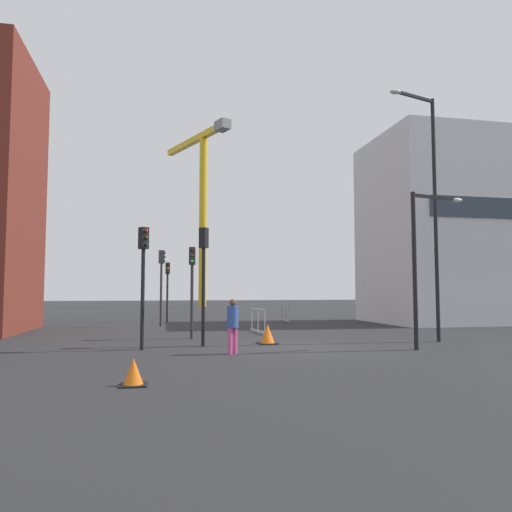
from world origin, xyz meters
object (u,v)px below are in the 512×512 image
traffic_light_far (143,267)px  traffic_light_crosswalk (192,276)px  streetlamp_tall (431,198)px  pedestrian_walking (233,322)px  construction_crane (202,191)px  traffic_cone_by_barrier (133,373)px  traffic_cone_striped (268,335)px  traffic_light_median (161,275)px  traffic_light_near (168,282)px  streetlamp_short (423,250)px  traffic_light_corner (204,266)px

traffic_light_far → traffic_light_crosswalk: bearing=61.8°
streetlamp_tall → pedestrian_walking: size_ratio=5.65×
construction_crane → traffic_cone_by_barrier: size_ratio=38.96×
streetlamp_tall → traffic_light_far: 10.78m
construction_crane → streetlamp_tall: bearing=-83.3°
traffic_cone_striped → traffic_light_median: bearing=111.2°
traffic_light_near → traffic_light_median: bearing=-96.8°
traffic_light_near → traffic_cone_striped: traffic_light_near is taller
traffic_light_near → construction_crane: bearing=80.7°
streetlamp_tall → traffic_cone_striped: bearing=173.7°
traffic_light_far → traffic_cone_striped: traffic_light_far is taller
traffic_light_median → traffic_light_near: size_ratio=1.13×
traffic_light_near → pedestrian_walking: traffic_light_near is taller
streetlamp_tall → traffic_light_far: (-10.43, -0.32, -2.72)m
streetlamp_short → pedestrian_walking: streetlamp_short is taller
construction_crane → pedestrian_walking: 44.86m
traffic_light_near → traffic_cone_striped: bearing=-75.7°
traffic_light_median → traffic_cone_by_barrier: traffic_light_median is taller
streetlamp_short → traffic_light_crosswalk: size_ratio=1.41×
traffic_light_corner → traffic_light_far: (-2.00, -0.71, -0.08)m
streetlamp_tall → pedestrian_walking: (-7.76, -1.86, -4.41)m
traffic_light_corner → traffic_light_median: 9.79m
construction_crane → traffic_cone_by_barrier: bearing=-96.7°
construction_crane → traffic_light_near: size_ratio=5.89×
construction_crane → streetlamp_short: bearing=-85.6°
streetlamp_short → traffic_light_median: bearing=124.3°
streetlamp_tall → traffic_cone_by_barrier: streetlamp_tall is taller
traffic_light_median → traffic_light_near: (0.39, 3.31, -0.28)m
traffic_cone_by_barrier → traffic_cone_striped: traffic_cone_striped is taller
construction_crane → traffic_light_median: size_ratio=5.22×
streetlamp_short → streetlamp_tall: bearing=52.1°
streetlamp_short → traffic_light_median: 14.60m
traffic_light_far → traffic_cone_by_barrier: bearing=-89.9°
pedestrian_walking → traffic_cone_by_barrier: bearing=-121.4°
streetlamp_short → traffic_light_crosswalk: 8.72m
streetlamp_short → pedestrian_walking: (-6.24, 0.10, -2.24)m
construction_crane → pedestrian_walking: construction_crane is taller
construction_crane → traffic_cone_striped: construction_crane is taller
pedestrian_walking → streetlamp_tall: bearing=13.5°
pedestrian_walking → traffic_light_near: bearing=96.0°
traffic_light_near → traffic_cone_by_barrier: traffic_light_near is taller
streetlamp_short → pedestrian_walking: bearing=179.1°
streetlamp_short → traffic_cone_by_barrier: streetlamp_short is taller
streetlamp_short → traffic_light_median: size_ratio=1.26×
construction_crane → traffic_light_near: bearing=-99.3°
streetlamp_tall → traffic_light_far: size_ratio=2.35×
traffic_light_far → traffic_cone_by_barrier: (0.01, -5.90, -2.38)m
streetlamp_tall → traffic_light_far: bearing=-178.3°
traffic_light_far → traffic_light_median: bearing=86.3°
streetlamp_tall → traffic_light_median: bearing=134.0°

